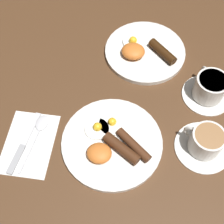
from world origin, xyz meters
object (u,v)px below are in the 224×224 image
Objects in this scene: teacup_near at (205,142)px; spoon at (40,128)px; teacup_far at (209,88)px; breakfast_plate_near at (112,143)px; breakfast_plate_far at (144,51)px; knife at (23,146)px.

teacup_near is 0.85× the size of spoon.
teacup_far is (0.01, 0.18, 0.00)m from teacup_near.
spoon is at bearing -178.07° from teacup_near.
breakfast_plate_far is (0.05, 0.34, 0.00)m from breakfast_plate_near.
breakfast_plate_near is 1.51× the size of spoon.
teacup_far is at bearing 86.63° from teacup_near.
knife is (-0.24, -0.04, -0.01)m from breakfast_plate_near.
spoon is (-0.46, -0.02, -0.02)m from teacup_near.
teacup_near reaches higher than spoon.
teacup_far is 0.50m from spoon.
teacup_near is (0.19, -0.31, 0.02)m from breakfast_plate_far.
teacup_near reaches higher than breakfast_plate_near.
spoon is at bearing -128.78° from breakfast_plate_far.
teacup_near is 0.18m from teacup_far.
breakfast_plate_near is at bearing -173.07° from teacup_near.
breakfast_plate_far reaches higher than spoon.
spoon is (0.03, 0.06, 0.00)m from knife.
breakfast_plate_far is 1.36× the size of knife.
teacup_near is at bearing 6.93° from breakfast_plate_near.
breakfast_plate_far is 0.48m from knife.
breakfast_plate_near reaches higher than knife.
teacup_far reaches higher than breakfast_plate_far.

